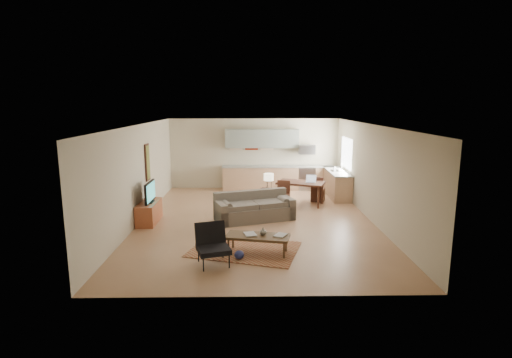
{
  "coord_description": "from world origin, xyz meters",
  "views": [
    {
      "loc": [
        -0.2,
        -10.88,
        3.29
      ],
      "look_at": [
        0.0,
        0.3,
        1.15
      ],
      "focal_mm": 28.0,
      "sensor_mm": 36.0,
      "label": 1
    }
  ],
  "objects_px": {
    "sofa": "(255,206)",
    "console_table": "(269,199)",
    "armchair": "(213,245)",
    "dining_table": "(301,193)",
    "tv_credenza": "(149,212)",
    "coffee_table": "(258,244)"
  },
  "relations": [
    {
      "from": "sofa",
      "to": "console_table",
      "type": "xyz_separation_m",
      "value": [
        0.46,
        1.25,
        -0.08
      ]
    },
    {
      "from": "armchair",
      "to": "console_table",
      "type": "xyz_separation_m",
      "value": [
        1.35,
        4.46,
        -0.11
      ]
    },
    {
      "from": "armchair",
      "to": "dining_table",
      "type": "distance_m",
      "value": 5.51
    },
    {
      "from": "console_table",
      "to": "dining_table",
      "type": "xyz_separation_m",
      "value": [
        1.08,
        0.49,
        0.06
      ]
    },
    {
      "from": "armchair",
      "to": "tv_credenza",
      "type": "height_order",
      "value": "armchair"
    },
    {
      "from": "armchair",
      "to": "tv_credenza",
      "type": "bearing_deg",
      "value": 106.64
    },
    {
      "from": "sofa",
      "to": "coffee_table",
      "type": "distance_m",
      "value": 2.59
    },
    {
      "from": "sofa",
      "to": "dining_table",
      "type": "bearing_deg",
      "value": 29.83
    },
    {
      "from": "sofa",
      "to": "console_table",
      "type": "distance_m",
      "value": 1.34
    },
    {
      "from": "console_table",
      "to": "armchair",
      "type": "bearing_deg",
      "value": -85.02
    },
    {
      "from": "sofa",
      "to": "dining_table",
      "type": "xyz_separation_m",
      "value": [
        1.54,
        1.74,
        -0.02
      ]
    },
    {
      "from": "console_table",
      "to": "dining_table",
      "type": "relative_size",
      "value": 0.42
    },
    {
      "from": "sofa",
      "to": "tv_credenza",
      "type": "height_order",
      "value": "sofa"
    },
    {
      "from": "dining_table",
      "to": "coffee_table",
      "type": "bearing_deg",
      "value": -88.66
    },
    {
      "from": "sofa",
      "to": "dining_table",
      "type": "relative_size",
      "value": 1.53
    },
    {
      "from": "dining_table",
      "to": "sofa",
      "type": "bearing_deg",
      "value": -110.9
    },
    {
      "from": "sofa",
      "to": "armchair",
      "type": "bearing_deg",
      "value": -124.25
    },
    {
      "from": "coffee_table",
      "to": "console_table",
      "type": "height_order",
      "value": "console_table"
    },
    {
      "from": "armchair",
      "to": "console_table",
      "type": "height_order",
      "value": "armchair"
    },
    {
      "from": "armchair",
      "to": "sofa",
      "type": "bearing_deg",
      "value": 56.92
    },
    {
      "from": "sofa",
      "to": "console_table",
      "type": "height_order",
      "value": "sofa"
    },
    {
      "from": "coffee_table",
      "to": "console_table",
      "type": "relative_size",
      "value": 2.22
    }
  ]
}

